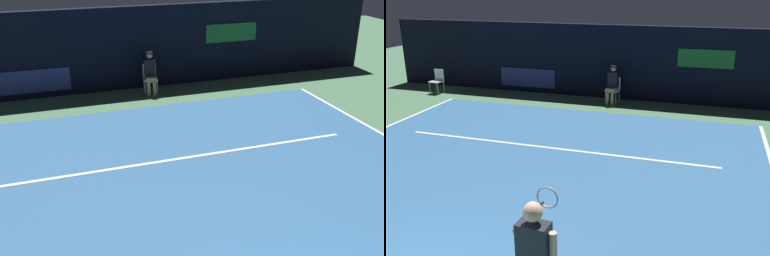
% 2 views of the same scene
% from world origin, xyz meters
% --- Properties ---
extents(ground_plane, '(33.13, 33.13, 0.00)m').
position_xyz_m(ground_plane, '(0.00, 4.29, 0.00)').
color(ground_plane, '#4C7A56').
extents(court_surface, '(10.43, 10.58, 0.01)m').
position_xyz_m(court_surface, '(0.00, 4.29, 0.01)').
color(court_surface, '#336699').
rests_on(court_surface, ground).
extents(line_service, '(8.14, 0.10, 0.01)m').
position_xyz_m(line_service, '(0.00, 6.14, 0.01)').
color(line_service, white).
rests_on(line_service, court_surface).
extents(back_wall, '(17.17, 0.33, 2.60)m').
position_xyz_m(back_wall, '(-0.00, 11.59, 1.30)').
color(back_wall, black).
rests_on(back_wall, ground).
extents(line_judge_on_chair, '(0.49, 0.56, 1.32)m').
position_xyz_m(line_judge_on_chair, '(0.46, 10.78, 0.69)').
color(line_judge_on_chair, white).
rests_on(line_judge_on_chair, ground).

